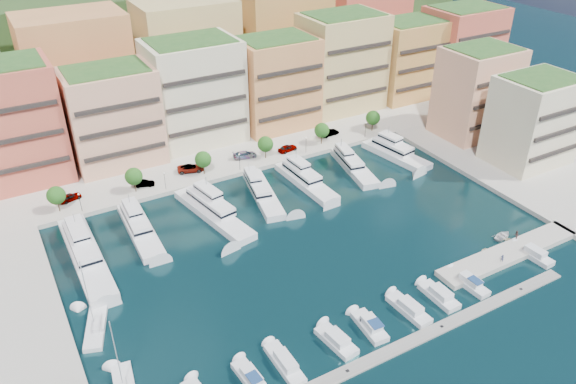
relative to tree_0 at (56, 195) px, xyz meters
name	(u,v)px	position (x,y,z in m)	size (l,w,h in m)	color
ground	(310,242)	(40.00, -33.50, -4.74)	(400.00, 400.00, 0.00)	black
north_quay	(192,126)	(40.00, 28.50, -4.74)	(220.00, 64.00, 2.00)	#9E998E
east_quay	(558,181)	(102.00, -41.50, -4.74)	(34.00, 76.00, 2.00)	#9E998E
hillside	(140,76)	(40.00, 76.50, -4.74)	(240.00, 40.00, 58.00)	#263C18
south_pontoon	(396,349)	(37.00, -63.50, -4.74)	(72.00, 2.20, 0.35)	gray
finger_pier	(508,255)	(70.00, -55.50, -4.74)	(32.00, 5.00, 2.00)	#9E998E
apartment_1	(12,124)	(-4.00, 18.49, 9.57)	(20.00, 16.50, 26.80)	#C05040
apartment_2	(113,116)	(17.00, 16.49, 7.57)	(20.00, 15.50, 22.80)	#DF9D7C
apartment_3	(194,91)	(38.00, 18.49, 9.07)	(22.00, 16.50, 25.80)	beige
apartment_4	(276,83)	(60.00, 16.49, 8.07)	(20.00, 15.50, 23.80)	#DE9453
apartment_5	(341,62)	(82.00, 18.49, 9.57)	(22.00, 16.50, 26.80)	tan
apartment_6	(406,59)	(104.00, 16.49, 7.57)	(20.00, 15.50, 22.80)	#C98249
apartment_7	(461,48)	(124.00, 14.49, 8.57)	(22.00, 16.50, 24.80)	#C05040
apartment_east_a	(477,92)	(102.00, -13.51, 7.57)	(18.00, 14.50, 22.80)	#DF9D7C
apartment_east_b	(534,120)	(102.00, -31.51, 6.57)	(18.00, 14.50, 20.80)	beige
backblock_1	(79,73)	(15.00, 40.50, 11.26)	(26.00, 18.00, 30.00)	#DE9453
backblock_2	(188,55)	(45.00, 40.50, 11.26)	(26.00, 18.00, 30.00)	tan
backblock_3	(282,40)	(75.00, 40.50, 11.26)	(26.00, 18.00, 30.00)	#C98249
backblock_4	(362,28)	(105.00, 40.50, 11.26)	(26.00, 18.00, 30.00)	#C05040
tree_0	(56,195)	(0.00, 0.00, 0.00)	(3.80, 3.80, 5.65)	#473323
tree_1	(134,176)	(16.00, 0.00, 0.00)	(3.80, 3.80, 5.65)	#473323
tree_2	(203,159)	(32.00, 0.00, 0.00)	(3.80, 3.80, 5.65)	#473323
tree_3	(265,144)	(48.00, 0.00, 0.00)	(3.80, 3.80, 5.65)	#473323
tree_4	(322,130)	(64.00, 0.00, 0.00)	(3.80, 3.80, 5.65)	#473323
tree_5	(373,118)	(80.00, 0.00, 0.00)	(3.80, 3.80, 5.65)	#473323
lamppost_0	(80,199)	(4.00, -2.30, -0.92)	(0.30, 0.30, 4.20)	black
lamppost_1	(165,178)	(22.00, -2.30, -0.92)	(0.30, 0.30, 4.20)	black
lamppost_2	(239,159)	(40.00, -2.30, -0.92)	(0.30, 0.30, 4.20)	black
lamppost_3	(306,142)	(58.00, -2.30, -0.92)	(0.30, 0.30, 4.20)	black
lamppost_4	(366,127)	(76.00, -2.30, -0.92)	(0.30, 0.30, 4.20)	black
yacht_0	(85,252)	(1.30, -17.08, -3.53)	(5.10, 27.49, 7.30)	silver
yacht_1	(139,227)	(12.45, -14.03, -3.65)	(5.13, 20.83, 7.30)	silver
yacht_2	(212,210)	(27.27, -15.47, -3.53)	(8.75, 24.37, 7.30)	silver
yacht_3	(262,191)	(39.79, -13.72, -3.53)	(8.12, 20.55, 7.30)	silver
yacht_4	(304,179)	(50.64, -13.79, -3.65)	(5.37, 20.33, 7.30)	silver
yacht_5	(352,164)	(64.24, -13.31, -3.53)	(7.89, 19.69, 7.30)	silver
yacht_6	(394,152)	(76.92, -13.16, -3.53)	(7.95, 19.46, 7.30)	silver
cruiser_1	(251,379)	(15.23, -58.10, -4.17)	(2.97, 7.59, 2.66)	silver
cruiser_2	(285,364)	(20.70, -58.10, -4.20)	(2.49, 8.76, 2.55)	silver
cruiser_3	(336,341)	(29.73, -58.08, -4.20)	(3.70, 7.74, 2.55)	silver
cruiser_4	(370,326)	(36.00, -58.10, -4.17)	(3.24, 7.49, 2.66)	silver
cruiser_5	(409,309)	(43.90, -58.09, -4.20)	(3.23, 8.49, 2.55)	silver
cruiser_6	(439,296)	(50.44, -58.08, -4.20)	(2.86, 7.66, 2.55)	silver
cruiser_7	(469,283)	(57.15, -58.11, -4.17)	(2.76, 8.08, 2.66)	silver
cruiser_9	(533,255)	(73.51, -58.08, -4.20)	(2.86, 7.90, 2.55)	silver
sailboat_1	(96,326)	(-1.26, -36.47, -4.44)	(6.20, 11.22, 13.20)	silver
tender_1	(485,250)	(67.07, -52.50, -4.32)	(1.39, 1.61, 0.85)	beige
tender_3	(507,239)	(73.36, -51.99, -4.35)	(1.28, 1.48, 0.78)	beige
tender_2	(503,236)	(73.33, -51.01, -4.30)	(3.07, 4.31, 0.89)	silver
car_0	(70,197)	(2.77, 3.18, -2.93)	(1.92, 4.78, 1.63)	gray
car_1	(144,183)	(18.32, 1.26, -3.02)	(1.53, 4.40, 1.45)	gray
car_2	(191,168)	(29.77, 2.63, -2.88)	(2.85, 6.18, 1.72)	gray
car_3	(245,155)	(43.67, 2.63, -2.90)	(2.36, 5.81, 1.69)	gray
car_4	(288,148)	(54.44, 0.61, -2.89)	(2.01, 5.01, 1.71)	gray
car_5	(329,133)	(68.44, 3.11, -2.88)	(1.82, 5.22, 1.72)	gray
person_0	(502,258)	(66.19, -57.04, -2.97)	(0.57, 0.37, 1.55)	#252A4A
person_1	(516,235)	(73.76, -53.50, -2.76)	(0.96, 0.75, 1.97)	#452C29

